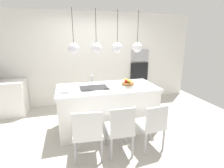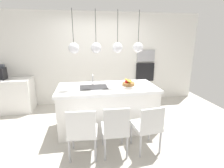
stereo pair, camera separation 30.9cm
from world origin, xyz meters
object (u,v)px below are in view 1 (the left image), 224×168
(microwave, at_px, (140,55))
(chair_far, at_px, (151,124))
(chair_middle, at_px, (120,128))
(chair_near, at_px, (88,132))
(oven, at_px, (139,71))
(fruit_bowl, at_px, (128,83))

(microwave, distance_m, chair_far, 2.76)
(chair_middle, distance_m, chair_far, 0.56)
(microwave, height_order, chair_near, microwave)
(oven, bearing_deg, chair_far, -108.72)
(chair_far, bearing_deg, fruit_bowl, 96.50)
(microwave, bearing_deg, chair_middle, -119.41)
(oven, bearing_deg, chair_near, -127.83)
(oven, bearing_deg, chair_middle, -119.41)
(microwave, bearing_deg, oven, 0.00)
(fruit_bowl, relative_size, chair_near, 0.30)
(chair_far, bearing_deg, microwave, 71.28)
(fruit_bowl, relative_size, microwave, 0.48)
(fruit_bowl, xyz_separation_m, microwave, (0.94, 1.56, 0.40))
(fruit_bowl, relative_size, oven, 0.47)
(oven, bearing_deg, microwave, 0.00)
(chair_near, bearing_deg, chair_far, 0.02)
(chair_middle, bearing_deg, chair_near, 179.33)
(fruit_bowl, distance_m, chair_far, 1.05)
(fruit_bowl, distance_m, oven, 1.82)
(microwave, height_order, oven, microwave)
(oven, height_order, chair_far, oven)
(microwave, distance_m, oven, 0.50)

